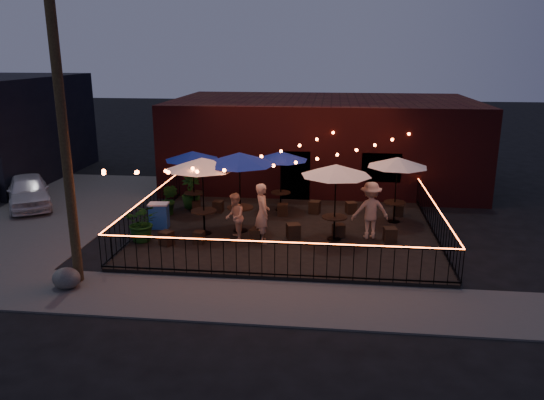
{
  "coord_description": "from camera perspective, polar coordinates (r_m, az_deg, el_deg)",
  "views": [
    {
      "loc": [
        1.46,
        -15.46,
        6.17
      ],
      "look_at": [
        -0.51,
        1.85,
        1.27
      ],
      "focal_mm": 35.0,
      "sensor_mm": 36.0,
      "label": 1
    }
  ],
  "objects": [
    {
      "name": "bistro_chair_10",
      "position": [
        20.59,
        8.49,
        -0.82
      ],
      "size": [
        0.46,
        0.46,
        0.44
      ],
      "primitive_type": "cube",
      "rotation": [
        0.0,
        0.0,
        0.29
      ],
      "color": "black",
      "rests_on": "patio"
    },
    {
      "name": "bistro_chair_2",
      "position": [
        20.85,
        -8.13,
        -0.67
      ],
      "size": [
        0.41,
        0.41,
        0.4
      ],
      "primitive_type": "cube",
      "rotation": [
        0.0,
        0.0,
        0.25
      ],
      "color": "black",
      "rests_on": "patio"
    },
    {
      "name": "cafe_table_5",
      "position": [
        19.37,
        13.34,
        3.91
      ],
      "size": [
        2.66,
        2.66,
        2.41
      ],
      "rotation": [
        0.0,
        0.0,
        0.25
      ],
      "color": "black",
      "rests_on": "patio"
    },
    {
      "name": "potted_shrub_b",
      "position": [
        20.43,
        -10.99,
        0.04
      ],
      "size": [
        0.73,
        0.62,
        1.2
      ],
      "primitive_type": "imported",
      "rotation": [
        0.0,
        0.0,
        -0.14
      ],
      "color": "#15360C",
      "rests_on": "patio"
    },
    {
      "name": "bistro_chair_11",
      "position": [
        20.64,
        13.42,
        -1.07
      ],
      "size": [
        0.37,
        0.37,
        0.43
      ],
      "primitive_type": "cube",
      "rotation": [
        0.0,
        0.0,
        3.11
      ],
      "color": "black",
      "rests_on": "patio"
    },
    {
      "name": "patio",
      "position": [
        18.55,
        1.63,
        -3.47
      ],
      "size": [
        10.0,
        8.0,
        0.15
      ],
      "primitive_type": "cube",
      "color": "black",
      "rests_on": "ground"
    },
    {
      "name": "cafe_table_1",
      "position": [
        20.46,
        -8.55,
        4.66
      ],
      "size": [
        2.19,
        2.19,
        2.36
      ],
      "rotation": [
        0.0,
        0.0,
        -0.02
      ],
      "color": "black",
      "rests_on": "patio"
    },
    {
      "name": "cafe_table_0",
      "position": [
        17.68,
        -7.53,
        3.81
      ],
      "size": [
        2.59,
        2.59,
        2.64
      ],
      "rotation": [
        0.0,
        0.0,
        0.08
      ],
      "color": "black",
      "rests_on": "patio"
    },
    {
      "name": "potted_shrub_c",
      "position": [
        21.18,
        -8.73,
        0.86
      ],
      "size": [
        0.97,
        0.97,
        1.31
      ],
      "primitive_type": "imported",
      "rotation": [
        0.0,
        0.0,
        0.43
      ],
      "color": "#163B13",
      "rests_on": "patio"
    },
    {
      "name": "potted_shrub_a",
      "position": [
        17.79,
        -13.76,
        -2.32
      ],
      "size": [
        1.27,
        1.12,
        1.31
      ],
      "primitive_type": "imported",
      "rotation": [
        0.0,
        0.0,
        0.1
      ],
      "color": "#1B4013",
      "rests_on": "patio"
    },
    {
      "name": "bistro_chair_0",
      "position": [
        17.42,
        -11.29,
        -4.04
      ],
      "size": [
        0.5,
        0.5,
        0.45
      ],
      "primitive_type": "cube",
      "rotation": [
        0.0,
        0.0,
        -0.42
      ],
      "color": "black",
      "rests_on": "patio"
    },
    {
      "name": "boulder",
      "position": [
        15.33,
        -21.25,
        -7.85
      ],
      "size": [
        1.02,
        0.95,
        0.64
      ],
      "primitive_type": "ellipsoid",
      "rotation": [
        0.0,
        0.0,
        -0.37
      ],
      "color": "#484843",
      "rests_on": "ground"
    },
    {
      "name": "cafe_table_3",
      "position": [
        20.33,
        0.96,
        4.69
      ],
      "size": [
        2.81,
        2.81,
        2.34
      ],
      "rotation": [
        0.0,
        0.0,
        -0.43
      ],
      "color": "black",
      "rests_on": "patio"
    },
    {
      "name": "bistro_chair_4",
      "position": [
        17.35,
        -1.64,
        -3.8
      ],
      "size": [
        0.47,
        0.47,
        0.45
      ],
      "primitive_type": "cube",
      "rotation": [
        0.0,
        0.0,
        -0.28
      ],
      "color": "black",
      "rests_on": "patio"
    },
    {
      "name": "cooler",
      "position": [
        19.03,
        -12.06,
        -1.64
      ],
      "size": [
        0.73,
        0.55,
        0.9
      ],
      "rotation": [
        0.0,
        0.0,
        0.09
      ],
      "color": "blue",
      "rests_on": "patio"
    },
    {
      "name": "festoon_lights",
      "position": [
        17.72,
        -1.65,
        3.81
      ],
      "size": [
        10.02,
        8.72,
        1.32
      ],
      "color": "#FD5725",
      "rests_on": "ground"
    },
    {
      "name": "bistro_chair_7",
      "position": [
        20.45,
        4.6,
        -0.76
      ],
      "size": [
        0.47,
        0.47,
        0.48
      ],
      "primitive_type": "cube",
      "rotation": [
        0.0,
        0.0,
        2.95
      ],
      "color": "black",
      "rests_on": "patio"
    },
    {
      "name": "cafe_table_4",
      "position": [
        17.1,
        6.91,
        3.11
      ],
      "size": [
        2.74,
        2.74,
        2.54
      ],
      "rotation": [
        0.0,
        0.0,
        -0.21
      ],
      "color": "black",
      "rests_on": "patio"
    },
    {
      "name": "parking_lot",
      "position": [
        24.45,
        -27.19,
        -0.66
      ],
      "size": [
        11.0,
        12.0,
        0.02
      ],
      "primitive_type": "cube",
      "color": "#484542",
      "rests_on": "ground"
    },
    {
      "name": "fence_left",
      "position": [
        19.41,
        -13.23,
        -1.19
      ],
      "size": [
        0.04,
        8.0,
        1.04
      ],
      "rotation": [
        0.0,
        0.0,
        1.57
      ],
      "color": "black",
      "rests_on": "patio"
    },
    {
      "name": "patron_c",
      "position": [
        17.8,
        10.53,
        -1.09
      ],
      "size": [
        1.35,
        0.93,
        1.91
      ],
      "primitive_type": "imported",
      "rotation": [
        0.0,
        0.0,
        3.33
      ],
      "color": "#DDB68F",
      "rests_on": "patio"
    },
    {
      "name": "patron_a",
      "position": [
        17.1,
        -1.04,
        -1.41
      ],
      "size": [
        0.7,
        0.84,
        1.97
      ],
      "primitive_type": "imported",
      "rotation": [
        0.0,
        0.0,
        1.94
      ],
      "color": "tan",
      "rests_on": "patio"
    },
    {
      "name": "cafe_table_2",
      "position": [
        17.82,
        -3.53,
        4.38
      ],
      "size": [
        2.8,
        2.8,
        2.77
      ],
      "rotation": [
        0.0,
        0.0,
        0.12
      ],
      "color": "black",
      "rests_on": "patio"
    },
    {
      "name": "utility_pole",
      "position": [
        14.73,
        -21.46,
        6.16
      ],
      "size": [
        0.26,
        0.26,
        8.0
      ],
      "primitive_type": "cylinder",
      "color": "#332414",
      "rests_on": "ground"
    },
    {
      "name": "bistro_chair_8",
      "position": [
        17.98,
        7.17,
        -3.26
      ],
      "size": [
        0.46,
        0.46,
        0.42
      ],
      "primitive_type": "cube",
      "rotation": [
        0.0,
        0.0,
        0.36
      ],
      "color": "black",
      "rests_on": "patio"
    },
    {
      "name": "car_white",
      "position": [
        23.83,
        -24.72,
        0.88
      ],
      "size": [
        3.4,
        4.11,
        1.32
      ],
      "primitive_type": "imported",
      "rotation": [
        0.0,
        0.0,
        0.57
      ],
      "color": "silver",
      "rests_on": "ground"
    },
    {
      "name": "bistro_chair_9",
      "position": [
        17.77,
        12.58,
        -3.67
      ],
      "size": [
        0.44,
        0.44,
        0.47
      ],
      "primitive_type": "cube",
      "rotation": [
        0.0,
        0.0,
        3.26
      ],
      "color": "black",
      "rests_on": "patio"
    },
    {
      "name": "bistro_chair_5",
      "position": [
        17.66,
        2.31,
        -3.37
      ],
      "size": [
        0.53,
        0.53,
        0.5
      ],
      "primitive_type": "cube",
      "rotation": [
        0.0,
        0.0,
        3.46
      ],
      "color": "black",
      "rests_on": "patio"
    },
    {
      "name": "brick_building",
      "position": [
        25.79,
        5.43,
        6.34
      ],
      "size": [
        14.0,
        8.0,
        4.0
      ],
      "color": "#360E10",
      "rests_on": "ground"
    },
    {
      "name": "bistro_chair_6",
      "position": [
        20.08,
        1.15,
        -1.06
      ],
      "size": [
        0.4,
        0.4,
        0.45
      ],
      "primitive_type": "cube",
      "rotation": [
        0.0,
        0.0,
        0.06
      ],
      "color": "black",
      "rests_on": "patio"
    },
    {
      "name": "sidewalk",
      "position": [
        13.75,
        -0.28,
        -10.84
      ],
      "size": [
        18.0,
        2.5,
        0.05
      ],
      "primitive_type": "cube",
      "color": "#484542",
      "rests_on": "ground"
    },
    {
      "name": "fence_front",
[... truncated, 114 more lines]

